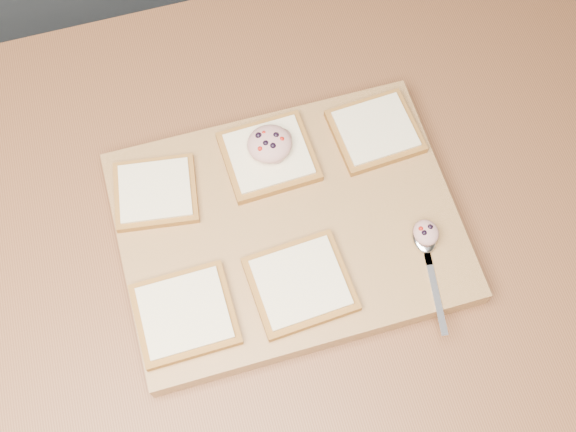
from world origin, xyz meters
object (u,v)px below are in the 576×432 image
bread_far_center (269,156)px  spoon (426,245)px  tuna_salad_dollop (270,144)px  cutting_board (288,227)px

bread_far_center → spoon: size_ratio=0.80×
tuna_salad_dollop → spoon: bearing=-49.5°
bread_far_center → tuna_salad_dollop: tuna_salad_dollop is taller
cutting_board → tuna_salad_dollop: (0.00, 0.10, 0.05)m
cutting_board → bread_far_center: size_ratio=3.58×
bread_far_center → tuna_salad_dollop: size_ratio=2.04×
cutting_board → tuna_salad_dollop: bearing=87.8°
bread_far_center → spoon: 0.24m
cutting_board → spoon: spoon is taller
cutting_board → spoon: bearing=-26.7°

